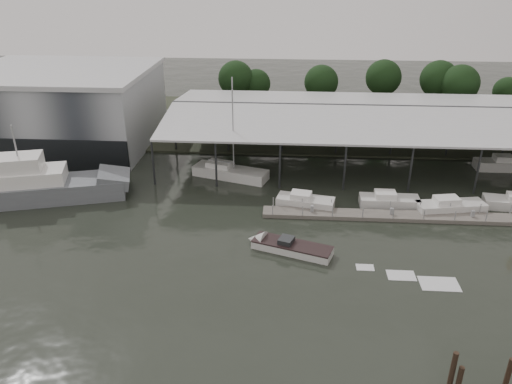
{
  "coord_description": "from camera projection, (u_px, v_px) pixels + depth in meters",
  "views": [
    {
      "loc": [
        3.45,
        -35.69,
        23.61
      ],
      "look_at": [
        0.27,
        9.81,
        2.5
      ],
      "focal_mm": 35.0,
      "sensor_mm": 36.0,
      "label": 1
    }
  ],
  "objects": [
    {
      "name": "ground",
      "position": [
        245.0,
        267.0,
        42.44
      ],
      "size": [
        200.0,
        200.0,
        0.0
      ],
      "primitive_type": "plane",
      "color": "black",
      "rests_on": "ground"
    },
    {
      "name": "land_strip_far",
      "position": [
        268.0,
        122.0,
        80.43
      ],
      "size": [
        140.0,
        30.0,
        0.3
      ],
      "color": "#35392A",
      "rests_on": "ground"
    },
    {
      "name": "storage_warehouse",
      "position": [
        63.0,
        107.0,
        69.1
      ],
      "size": [
        24.5,
        20.5,
        10.5
      ],
      "color": "#9DA2A7",
      "rests_on": "ground"
    },
    {
      "name": "covered_boat_shed",
      "position": [
        395.0,
        111.0,
        64.15
      ],
      "size": [
        58.24,
        24.0,
        6.96
      ],
      "color": "silver",
      "rests_on": "ground"
    },
    {
      "name": "floating_dock",
      "position": [
        401.0,
        216.0,
        50.47
      ],
      "size": [
        28.0,
        2.0,
        1.4
      ],
      "color": "slate",
      "rests_on": "ground"
    },
    {
      "name": "grey_trawler",
      "position": [
        37.0,
        186.0,
        53.75
      ],
      "size": [
        19.83,
        9.6,
        8.84
      ],
      "rotation": [
        0.0,
        0.0,
        0.28
      ],
      "color": "slate",
      "rests_on": "ground"
    },
    {
      "name": "white_sailboat",
      "position": [
        229.0,
        172.0,
        59.79
      ],
      "size": [
        9.4,
        5.26,
        12.28
      ],
      "rotation": [
        0.0,
        0.0,
        -0.31
      ],
      "color": "silver",
      "rests_on": "ground"
    },
    {
      "name": "speedboat_underway",
      "position": [
        285.0,
        246.0,
        44.75
      ],
      "size": [
        18.22,
        7.79,
        2.0
      ],
      "rotation": [
        0.0,
        0.0,
        2.8
      ],
      "color": "silver",
      "rests_on": "ground"
    },
    {
      "name": "moored_cruiser_0",
      "position": [
        305.0,
        202.0,
        52.58
      ],
      "size": [
        6.3,
        3.36,
        1.7
      ],
      "rotation": [
        0.0,
        0.0,
        -0.2
      ],
      "color": "silver",
      "rests_on": "ground"
    },
    {
      "name": "moored_cruiser_1",
      "position": [
        389.0,
        201.0,
        52.74
      ],
      "size": [
        6.23,
        2.27,
        1.7
      ],
      "rotation": [
        0.0,
        0.0,
        -0.01
      ],
      "color": "silver",
      "rests_on": "ground"
    },
    {
      "name": "moored_cruiser_2",
      "position": [
        450.0,
        207.0,
        51.51
      ],
      "size": [
        7.3,
        3.4,
        1.7
      ],
      "rotation": [
        0.0,
        0.0,
        0.18
      ],
      "color": "silver",
      "rests_on": "ground"
    },
    {
      "name": "horizon_tree_line",
      "position": [
        419.0,
        82.0,
        81.78
      ],
      "size": [
        66.62,
        10.14,
        9.16
      ],
      "color": "black",
      "rests_on": "ground"
    }
  ]
}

